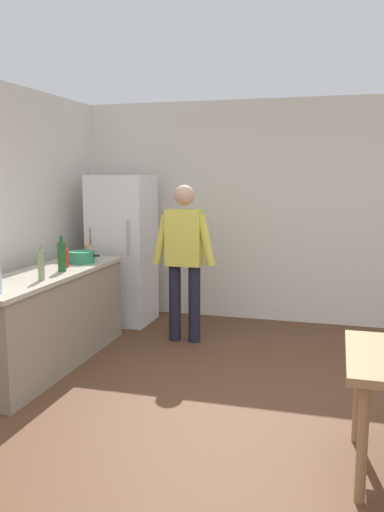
# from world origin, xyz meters

# --- Properties ---
(ground_plane) EXTENTS (14.00, 14.00, 0.00)m
(ground_plane) POSITION_xyz_m (0.00, 0.00, 0.00)
(ground_plane) COLOR brown
(wall_back) EXTENTS (6.40, 0.12, 2.70)m
(wall_back) POSITION_xyz_m (0.00, 3.00, 1.35)
(wall_back) COLOR silver
(wall_back) RESTS_ON ground_plane
(kitchen_counter) EXTENTS (0.64, 2.20, 0.90)m
(kitchen_counter) POSITION_xyz_m (-2.00, 0.80, 0.45)
(kitchen_counter) COLOR gray
(kitchen_counter) RESTS_ON ground_plane
(refrigerator) EXTENTS (0.70, 0.67, 1.80)m
(refrigerator) POSITION_xyz_m (-1.90, 2.40, 0.90)
(refrigerator) COLOR white
(refrigerator) RESTS_ON ground_plane
(person) EXTENTS (0.70, 0.22, 1.70)m
(person) POSITION_xyz_m (-0.95, 1.85, 0.98)
(person) COLOR #1E1E2D
(person) RESTS_ON ground_plane
(cooking_pot) EXTENTS (0.40, 0.28, 0.12)m
(cooking_pot) POSITION_xyz_m (-1.93, 1.39, 0.96)
(cooking_pot) COLOR #2D845B
(cooking_pot) RESTS_ON kitchen_counter
(utensil_jar) EXTENTS (0.11, 0.11, 0.32)m
(utensil_jar) POSITION_xyz_m (-2.02, 1.76, 0.98)
(utensil_jar) COLOR tan
(utensil_jar) RESTS_ON kitchen_counter
(bottle_vinegar_tall) EXTENTS (0.06, 0.06, 0.32)m
(bottle_vinegar_tall) POSITION_xyz_m (-1.83, 0.46, 1.04)
(bottle_vinegar_tall) COLOR gray
(bottle_vinegar_tall) RESTS_ON kitchen_counter
(bottle_wine_green) EXTENTS (0.08, 0.08, 0.34)m
(bottle_wine_green) POSITION_xyz_m (-1.87, 0.88, 1.05)
(bottle_wine_green) COLOR #1E5123
(bottle_wine_green) RESTS_ON kitchen_counter
(bottle_sauce_red) EXTENTS (0.06, 0.06, 0.24)m
(bottle_sauce_red) POSITION_xyz_m (-1.95, 1.09, 1.00)
(bottle_sauce_red) COLOR #B22319
(bottle_sauce_red) RESTS_ON kitchen_counter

